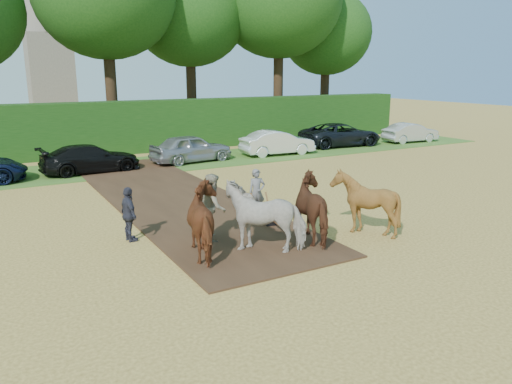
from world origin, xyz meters
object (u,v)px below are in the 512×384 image
spectator_far (129,214)px  parked_cars (152,152)px  spectator_near (213,207)px  plough_team (291,211)px

spectator_far → parked_cars: (4.20, 10.91, -0.08)m
spectator_near → parked_cars: spectator_near is taller
plough_team → parked_cars: plough_team is taller
spectator_near → spectator_far: (-2.14, 0.98, -0.17)m
parked_cars → spectator_near: bearing=-99.9°
plough_team → spectator_near: bearing=141.6°
plough_team → parked_cars: size_ratio=0.16×
spectator_far → parked_cars: size_ratio=0.04×
spectator_far → plough_team: size_ratio=0.24×
spectator_near → parked_cars: (2.07, 11.90, -0.25)m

